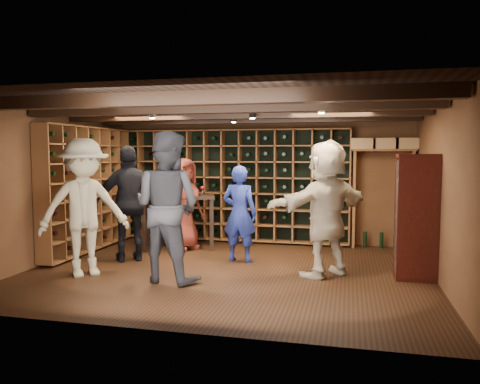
% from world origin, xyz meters
% --- Properties ---
extents(ground, '(6.00, 6.00, 0.00)m').
position_xyz_m(ground, '(0.00, 0.00, 0.00)').
color(ground, '#311A0D').
rests_on(ground, ground).
extents(room_shell, '(6.00, 6.00, 6.00)m').
position_xyz_m(room_shell, '(0.00, 0.05, 2.42)').
color(room_shell, brown).
rests_on(room_shell, ground).
extents(wine_rack_back, '(4.65, 0.30, 2.20)m').
position_xyz_m(wine_rack_back, '(-0.52, 2.33, 1.15)').
color(wine_rack_back, brown).
rests_on(wine_rack_back, ground).
extents(wine_rack_left, '(0.30, 2.65, 2.20)m').
position_xyz_m(wine_rack_left, '(-2.83, 0.82, 1.15)').
color(wine_rack_left, brown).
rests_on(wine_rack_left, ground).
extents(crate_shelf, '(1.20, 0.32, 2.07)m').
position_xyz_m(crate_shelf, '(2.41, 2.32, 1.57)').
color(crate_shelf, brown).
rests_on(crate_shelf, ground).
extents(display_cabinet, '(0.55, 0.50, 1.75)m').
position_xyz_m(display_cabinet, '(2.71, 0.20, 0.86)').
color(display_cabinet, '#370F0B').
rests_on(display_cabinet, ground).
extents(man_blue_shirt, '(0.62, 0.45, 1.59)m').
position_xyz_m(man_blue_shirt, '(0.03, 0.66, 0.80)').
color(man_blue_shirt, navy).
rests_on(man_blue_shirt, ground).
extents(man_grey_suit, '(1.15, 0.98, 2.09)m').
position_xyz_m(man_grey_suit, '(-0.68, -0.71, 1.04)').
color(man_grey_suit, black).
rests_on(man_grey_suit, ground).
extents(guest_red_floral, '(0.87, 0.99, 1.70)m').
position_xyz_m(guest_red_floral, '(-1.20, 1.38, 0.85)').
color(guest_red_floral, maroon).
rests_on(guest_red_floral, ground).
extents(guest_woman_black, '(1.20, 1.00, 1.92)m').
position_xyz_m(guest_woman_black, '(-1.75, 0.30, 0.96)').
color(guest_woman_black, black).
rests_on(guest_woman_black, ground).
extents(guest_khaki, '(1.45, 1.43, 2.00)m').
position_xyz_m(guest_khaki, '(-1.97, -0.72, 1.00)').
color(guest_khaki, gray).
rests_on(guest_khaki, ground).
extents(guest_beige, '(1.68, 1.75, 1.99)m').
position_xyz_m(guest_beige, '(1.46, 0.07, 0.99)').
color(guest_beige, tan).
rests_on(guest_beige, ground).
extents(tasting_table, '(1.48, 1.05, 1.29)m').
position_xyz_m(tasting_table, '(-1.32, 1.43, 0.88)').
color(tasting_table, black).
rests_on(tasting_table, ground).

